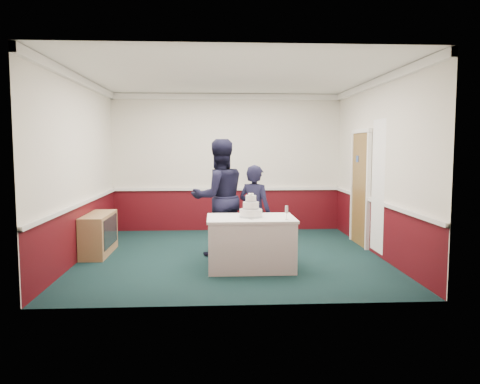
{
  "coord_description": "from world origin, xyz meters",
  "views": [
    {
      "loc": [
        -0.29,
        -7.81,
        1.85
      ],
      "look_at": [
        0.14,
        -0.1,
        1.1
      ],
      "focal_mm": 35.0,
      "sensor_mm": 36.0,
      "label": 1
    }
  ],
  "objects": [
    {
      "name": "sideboard",
      "position": [
        -2.28,
        0.26,
        0.35
      ],
      "size": [
        0.41,
        1.2,
        0.7
      ],
      "color": "#997A4A",
      "rests_on": "ground"
    },
    {
      "name": "champagne_flute",
      "position": [
        0.77,
        -1.12,
        0.93
      ],
      "size": [
        0.05,
        0.05,
        0.21
      ],
      "color": "silver",
      "rests_on": "cake_table"
    },
    {
      "name": "person_man",
      "position": [
        -0.2,
        0.07,
        0.99
      ],
      "size": [
        1.15,
        1.01,
        1.98
      ],
      "primitive_type": "imported",
      "rotation": [
        0.0,
        0.0,
        3.46
      ],
      "color": "black",
      "rests_on": "ground"
    },
    {
      "name": "room_shell",
      "position": [
        0.08,
        0.61,
        1.97
      ],
      "size": [
        5.0,
        5.0,
        3.0
      ],
      "color": "silver",
      "rests_on": "ground"
    },
    {
      "name": "wedding_cake",
      "position": [
        0.27,
        -0.84,
        0.9
      ],
      "size": [
        0.35,
        0.35,
        0.36
      ],
      "color": "white",
      "rests_on": "cake_table"
    },
    {
      "name": "cake_table",
      "position": [
        0.27,
        -0.84,
        0.4
      ],
      "size": [
        1.32,
        0.92,
        0.79
      ],
      "color": "white",
      "rests_on": "ground"
    },
    {
      "name": "person_woman",
      "position": [
        0.38,
        -0.21,
        0.78
      ],
      "size": [
        0.68,
        0.62,
        1.56
      ],
      "primitive_type": "imported",
      "rotation": [
        0.0,
        0.0,
        2.56
      ],
      "color": "black",
      "rests_on": "ground"
    },
    {
      "name": "ground",
      "position": [
        0.0,
        0.0,
        0.0
      ],
      "size": [
        5.0,
        5.0,
        0.0
      ],
      "primitive_type": "plane",
      "color": "#122A2C",
      "rests_on": "ground"
    },
    {
      "name": "cake_knife",
      "position": [
        0.24,
        -1.04,
        0.79
      ],
      "size": [
        0.1,
        0.21,
        0.0
      ],
      "primitive_type": "cube",
      "rotation": [
        0.0,
        0.0,
        0.39
      ],
      "color": "silver",
      "rests_on": "cake_table"
    }
  ]
}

